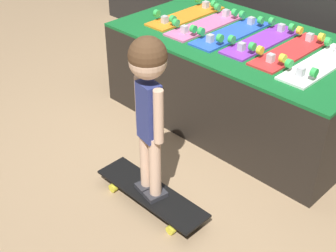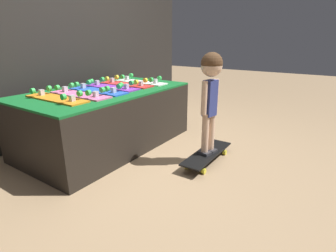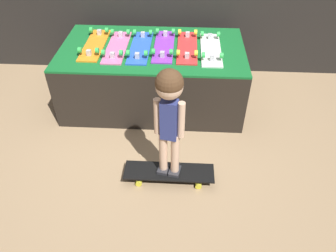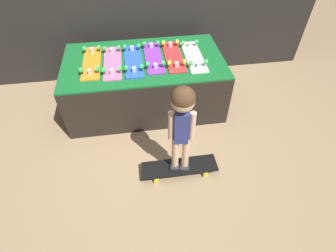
{
  "view_description": "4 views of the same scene",
  "coord_description": "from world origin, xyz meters",
  "px_view_note": "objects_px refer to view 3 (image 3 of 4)",
  "views": [
    {
      "loc": [
        1.72,
        -1.88,
        1.88
      ],
      "look_at": [
        0.1,
        -0.25,
        0.36
      ],
      "focal_mm": 50.0,
      "sensor_mm": 36.0,
      "label": 1
    },
    {
      "loc": [
        -1.92,
        -1.5,
        1.15
      ],
      "look_at": [
        0.06,
        -0.17,
        0.35
      ],
      "focal_mm": 28.0,
      "sensor_mm": 36.0,
      "label": 2
    },
    {
      "loc": [
        0.32,
        -2.33,
        2.1
      ],
      "look_at": [
        0.2,
        -0.19,
        0.29
      ],
      "focal_mm": 35.0,
      "sensor_mm": 36.0,
      "label": 3
    },
    {
      "loc": [
        -0.11,
        -2.01,
        2.17
      ],
      "look_at": [
        0.16,
        -0.21,
        0.35
      ],
      "focal_mm": 28.0,
      "sensor_mm": 36.0,
      "label": 4
    }
  ],
  "objects_px": {
    "skateboard_white_on_rack": "(211,49)",
    "skateboard_purple_on_rack": "(164,45)",
    "skateboard_red_on_rack": "(187,46)",
    "child": "(169,106)",
    "skateboard_orange_on_rack": "(95,44)",
    "skateboard_on_floor": "(169,172)",
    "skateboard_blue_on_rack": "(140,47)",
    "skateboard_pink_on_rack": "(117,46)"
  },
  "relations": [
    {
      "from": "skateboard_purple_on_rack",
      "to": "child",
      "type": "distance_m",
      "value": 1.15
    },
    {
      "from": "child",
      "to": "skateboard_pink_on_rack",
      "type": "bearing_deg",
      "value": 128.3
    },
    {
      "from": "skateboard_orange_on_rack",
      "to": "skateboard_pink_on_rack",
      "type": "relative_size",
      "value": 1.0
    },
    {
      "from": "skateboard_blue_on_rack",
      "to": "skateboard_red_on_rack",
      "type": "xyz_separation_m",
      "value": [
        0.46,
        0.03,
        0.0
      ]
    },
    {
      "from": "skateboard_blue_on_rack",
      "to": "skateboard_pink_on_rack",
      "type": "bearing_deg",
      "value": -178.89
    },
    {
      "from": "skateboard_purple_on_rack",
      "to": "skateboard_red_on_rack",
      "type": "relative_size",
      "value": 1.0
    },
    {
      "from": "skateboard_white_on_rack",
      "to": "skateboard_pink_on_rack",
      "type": "bearing_deg",
      "value": 179.96
    },
    {
      "from": "skateboard_pink_on_rack",
      "to": "skateboard_purple_on_rack",
      "type": "height_order",
      "value": "same"
    },
    {
      "from": "skateboard_orange_on_rack",
      "to": "skateboard_purple_on_rack",
      "type": "relative_size",
      "value": 1.0
    },
    {
      "from": "skateboard_on_floor",
      "to": "child",
      "type": "height_order",
      "value": "child"
    },
    {
      "from": "skateboard_white_on_rack",
      "to": "skateboard_purple_on_rack",
      "type": "bearing_deg",
      "value": 174.51
    },
    {
      "from": "skateboard_pink_on_rack",
      "to": "skateboard_blue_on_rack",
      "type": "height_order",
      "value": "same"
    },
    {
      "from": "skateboard_pink_on_rack",
      "to": "skateboard_red_on_rack",
      "type": "bearing_deg",
      "value": 2.79
    },
    {
      "from": "skateboard_purple_on_rack",
      "to": "skateboard_white_on_rack",
      "type": "bearing_deg",
      "value": -5.49
    },
    {
      "from": "skateboard_on_floor",
      "to": "skateboard_red_on_rack",
      "type": "bearing_deg",
      "value": 84.18
    },
    {
      "from": "skateboard_orange_on_rack",
      "to": "skateboard_white_on_rack",
      "type": "height_order",
      "value": "same"
    },
    {
      "from": "skateboard_orange_on_rack",
      "to": "skateboard_white_on_rack",
      "type": "relative_size",
      "value": 1.0
    },
    {
      "from": "skateboard_orange_on_rack",
      "to": "skateboard_purple_on_rack",
      "type": "bearing_deg",
      "value": 0.73
    },
    {
      "from": "skateboard_purple_on_rack",
      "to": "skateboard_white_on_rack",
      "type": "xyz_separation_m",
      "value": [
        0.46,
        -0.04,
        0.0
      ]
    },
    {
      "from": "skateboard_red_on_rack",
      "to": "skateboard_pink_on_rack",
      "type": "bearing_deg",
      "value": -177.21
    },
    {
      "from": "skateboard_red_on_rack",
      "to": "child",
      "type": "height_order",
      "value": "child"
    },
    {
      "from": "skateboard_red_on_rack",
      "to": "skateboard_white_on_rack",
      "type": "height_order",
      "value": "same"
    },
    {
      "from": "skateboard_red_on_rack",
      "to": "skateboard_on_floor",
      "type": "bearing_deg",
      "value": -95.82
    },
    {
      "from": "skateboard_orange_on_rack",
      "to": "child",
      "type": "distance_m",
      "value": 1.38
    },
    {
      "from": "skateboard_white_on_rack",
      "to": "skateboard_on_floor",
      "type": "relative_size",
      "value": 0.93
    },
    {
      "from": "skateboard_orange_on_rack",
      "to": "child",
      "type": "xyz_separation_m",
      "value": [
        0.8,
        -1.13,
        0.11
      ]
    },
    {
      "from": "skateboard_on_floor",
      "to": "skateboard_blue_on_rack",
      "type": "bearing_deg",
      "value": 107.22
    },
    {
      "from": "skateboard_red_on_rack",
      "to": "skateboard_on_floor",
      "type": "relative_size",
      "value": 0.93
    },
    {
      "from": "skateboard_white_on_rack",
      "to": "child",
      "type": "relative_size",
      "value": 0.72
    },
    {
      "from": "skateboard_orange_on_rack",
      "to": "skateboard_on_floor",
      "type": "distance_m",
      "value": 1.49
    },
    {
      "from": "skateboard_blue_on_rack",
      "to": "child",
      "type": "distance_m",
      "value": 1.15
    },
    {
      "from": "skateboard_blue_on_rack",
      "to": "skateboard_white_on_rack",
      "type": "height_order",
      "value": "same"
    },
    {
      "from": "skateboard_red_on_rack",
      "to": "child",
      "type": "bearing_deg",
      "value": -95.82
    },
    {
      "from": "skateboard_red_on_rack",
      "to": "skateboard_white_on_rack",
      "type": "bearing_deg",
      "value": -8.47
    },
    {
      "from": "skateboard_orange_on_rack",
      "to": "skateboard_blue_on_rack",
      "type": "height_order",
      "value": "same"
    },
    {
      "from": "skateboard_orange_on_rack",
      "to": "skateboard_on_floor",
      "type": "relative_size",
      "value": 0.93
    },
    {
      "from": "skateboard_purple_on_rack",
      "to": "skateboard_white_on_rack",
      "type": "relative_size",
      "value": 1.0
    },
    {
      "from": "skateboard_orange_on_rack",
      "to": "skateboard_red_on_rack",
      "type": "height_order",
      "value": "same"
    },
    {
      "from": "skateboard_purple_on_rack",
      "to": "skateboard_red_on_rack",
      "type": "height_order",
      "value": "same"
    },
    {
      "from": "skateboard_pink_on_rack",
      "to": "skateboard_on_floor",
      "type": "distance_m",
      "value": 1.36
    },
    {
      "from": "skateboard_white_on_rack",
      "to": "skateboard_on_floor",
      "type": "height_order",
      "value": "skateboard_white_on_rack"
    },
    {
      "from": "skateboard_orange_on_rack",
      "to": "skateboard_purple_on_rack",
      "type": "xyz_separation_m",
      "value": [
        0.68,
        0.01,
        0.0
      ]
    }
  ]
}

